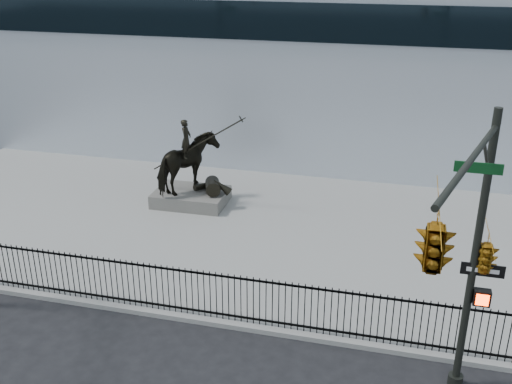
# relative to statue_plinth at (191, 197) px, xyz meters

# --- Properties ---
(ground) EXTENTS (120.00, 120.00, 0.00)m
(ground) POSITION_rel_statue_plinth_xyz_m (3.01, -8.74, -0.42)
(ground) COLOR black
(ground) RESTS_ON ground
(plaza) EXTENTS (30.00, 12.00, 0.15)m
(plaza) POSITION_rel_statue_plinth_xyz_m (3.01, -1.74, -0.35)
(plaza) COLOR gray
(plaza) RESTS_ON ground
(building) EXTENTS (44.00, 14.00, 9.00)m
(building) POSITION_rel_statue_plinth_xyz_m (3.01, 11.26, 4.08)
(building) COLOR #B5BDC5
(building) RESTS_ON ground
(picket_fence) EXTENTS (22.10, 0.10, 1.50)m
(picket_fence) POSITION_rel_statue_plinth_xyz_m (3.01, -7.49, 0.48)
(picket_fence) COLOR black
(picket_fence) RESTS_ON plaza
(statue_plinth) EXTENTS (2.93, 2.03, 0.54)m
(statue_plinth) POSITION_rel_statue_plinth_xyz_m (0.00, 0.00, 0.00)
(statue_plinth) COLOR #5D5A55
(statue_plinth) RESTS_ON plaza
(equestrian_statue) EXTENTS (3.72, 2.32, 3.16)m
(equestrian_statue) POSITION_rel_statue_plinth_xyz_m (0.06, 0.00, 1.41)
(equestrian_statue) COLOR black
(equestrian_statue) RESTS_ON statue_plinth
(traffic_signal_right) EXTENTS (2.17, 6.86, 7.00)m
(traffic_signal_right) POSITION_rel_statue_plinth_xyz_m (9.48, -10.75, 4.43)
(traffic_signal_right) COLOR black
(traffic_signal_right) RESTS_ON ground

